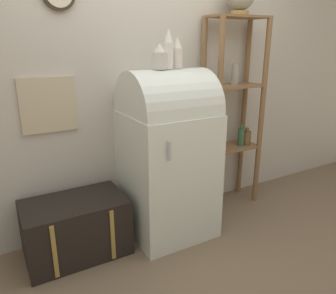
# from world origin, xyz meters

# --- Properties ---
(ground_plane) EXTENTS (12.00, 12.00, 0.00)m
(ground_plane) POSITION_xyz_m (0.00, 0.00, 0.00)
(ground_plane) COLOR #7A664C
(wall_back) EXTENTS (7.00, 0.09, 2.70)m
(wall_back) POSITION_xyz_m (-0.00, 0.57, 1.35)
(wall_back) COLOR beige
(wall_back) RESTS_ON ground_plane
(refrigerator) EXTENTS (0.68, 0.69, 1.40)m
(refrigerator) POSITION_xyz_m (-0.00, 0.22, 0.73)
(refrigerator) COLOR silver
(refrigerator) RESTS_ON ground_plane
(suitcase_trunk) EXTENTS (0.76, 0.48, 0.45)m
(suitcase_trunk) POSITION_xyz_m (-0.79, 0.27, 0.23)
(suitcase_trunk) COLOR black
(suitcase_trunk) RESTS_ON ground_plane
(shelf_unit) EXTENTS (0.58, 0.30, 1.82)m
(shelf_unit) POSITION_xyz_m (0.82, 0.38, 1.00)
(shelf_unit) COLOR olive
(shelf_unit) RESTS_ON ground_plane
(vase_left) EXTENTS (0.12, 0.12, 0.19)m
(vase_left) POSITION_xyz_m (-0.08, 0.21, 1.49)
(vase_left) COLOR beige
(vase_left) RESTS_ON refrigerator
(vase_center) EXTENTS (0.08, 0.08, 0.30)m
(vase_center) POSITION_xyz_m (0.00, 0.21, 1.54)
(vase_center) COLOR white
(vase_center) RESTS_ON refrigerator
(vase_right) EXTENTS (0.08, 0.08, 0.23)m
(vase_right) POSITION_xyz_m (0.08, 0.22, 1.51)
(vase_right) COLOR silver
(vase_right) RESTS_ON refrigerator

